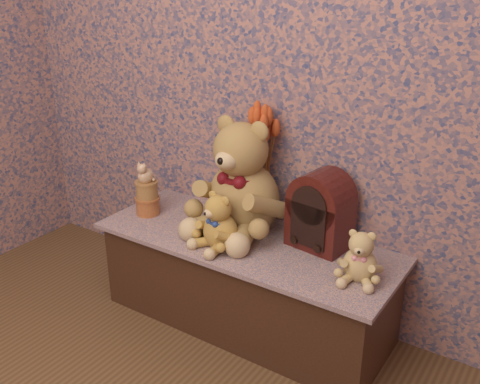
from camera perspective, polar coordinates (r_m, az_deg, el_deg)
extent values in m
cube|color=#374470|center=(2.33, 4.25, 17.06)|extent=(3.00, 0.10, 2.60)
cube|color=#3A4678|center=(2.48, 0.65, -9.28)|extent=(1.34, 0.52, 0.42)
cylinder|color=tan|center=(2.48, 2.26, -1.22)|extent=(0.15, 0.15, 0.20)
cylinder|color=gold|center=(2.64, -9.57, -1.42)|extent=(0.15, 0.15, 0.08)
cylinder|color=tan|center=(2.61, -9.69, 0.20)|extent=(0.12, 0.12, 0.08)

